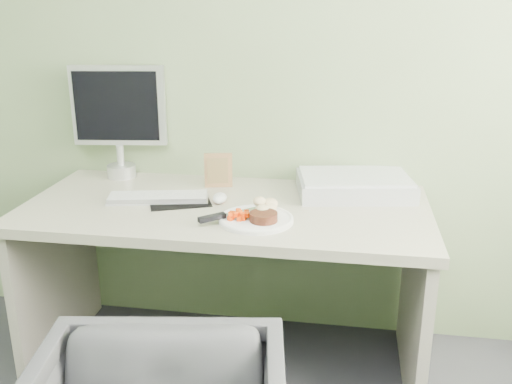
% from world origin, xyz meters
% --- Properties ---
extents(wall_back, '(3.50, 0.00, 3.50)m').
position_xyz_m(wall_back, '(0.00, 2.00, 1.35)').
color(wall_back, '#88A171').
rests_on(wall_back, floor).
extents(desk, '(1.60, 0.75, 0.73)m').
position_xyz_m(desk, '(0.00, 1.62, 0.55)').
color(desk, '#B5AF98').
rests_on(desk, floor).
extents(plate, '(0.28, 0.28, 0.01)m').
position_xyz_m(plate, '(0.15, 1.47, 0.74)').
color(plate, white).
rests_on(plate, desk).
extents(steak, '(0.12, 0.12, 0.03)m').
position_xyz_m(steak, '(0.18, 1.44, 0.76)').
color(steak, black).
rests_on(steak, plate).
extents(potato_pile, '(0.14, 0.12, 0.07)m').
position_xyz_m(potato_pile, '(0.18, 1.53, 0.78)').
color(potato_pile, tan).
rests_on(potato_pile, plate).
extents(carrot_heap, '(0.08, 0.07, 0.04)m').
position_xyz_m(carrot_heap, '(0.09, 1.45, 0.77)').
color(carrot_heap, '#ED3B05').
rests_on(carrot_heap, plate).
extents(steak_knife, '(0.22, 0.20, 0.02)m').
position_xyz_m(steak_knife, '(0.03, 1.44, 0.76)').
color(steak_knife, silver).
rests_on(steak_knife, plate).
extents(mousepad, '(0.30, 0.28, 0.00)m').
position_xyz_m(mousepad, '(-0.19, 1.64, 0.73)').
color(mousepad, black).
rests_on(mousepad, desk).
extents(keyboard, '(0.41, 0.20, 0.02)m').
position_xyz_m(keyboard, '(-0.28, 1.63, 0.74)').
color(keyboard, white).
rests_on(keyboard, desk).
extents(computer_mouse, '(0.07, 0.11, 0.04)m').
position_xyz_m(computer_mouse, '(-0.03, 1.65, 0.75)').
color(computer_mouse, white).
rests_on(computer_mouse, desk).
extents(photo_frame, '(0.12, 0.04, 0.15)m').
position_xyz_m(photo_frame, '(-0.08, 1.85, 0.81)').
color(photo_frame, '#8B5E41').
rests_on(photo_frame, desk).
extents(eyedrop_bottle, '(0.03, 0.03, 0.08)m').
position_xyz_m(eyedrop_bottle, '(-0.06, 1.88, 0.76)').
color(eyedrop_bottle, white).
rests_on(eyedrop_bottle, desk).
extents(scanner, '(0.51, 0.38, 0.07)m').
position_xyz_m(scanner, '(0.50, 1.84, 0.77)').
color(scanner, '#ABAEB2').
rests_on(scanner, desk).
extents(monitor, '(0.42, 0.13, 0.50)m').
position_xyz_m(monitor, '(-0.55, 1.94, 1.01)').
color(monitor, silver).
rests_on(monitor, desk).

